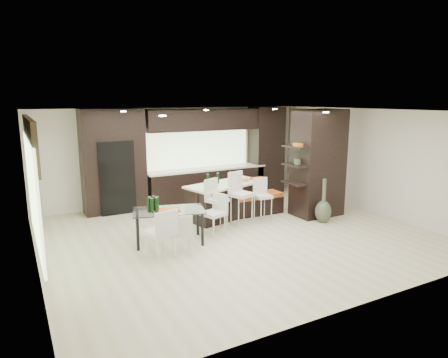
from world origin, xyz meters
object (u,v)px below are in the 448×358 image
kitchen_island (226,200)px  stool_mid (241,204)px  stool_right (263,204)px  chair_far (160,236)px  chair_end (214,216)px  stool_left (217,209)px  dining_table (169,226)px  chair_near (182,235)px  bench (255,204)px  floor_vase (324,201)px

kitchen_island → stool_mid: 0.77m
stool_right → chair_far: (-3.01, -1.07, 0.02)m
stool_mid → chair_end: (-0.89, -0.30, -0.10)m
stool_left → dining_table: 1.33m
chair_far → chair_near: bearing=-10.9°
stool_mid → bench: stool_mid is taller
dining_table → chair_far: bearing=-105.6°
stool_left → chair_near: 1.64m
chair_far → stool_right: bearing=3.8°
chair_near → bench: bearing=52.6°
chair_end → stool_mid: bearing=-88.4°
stool_mid → chair_end: size_ratio=1.23×
kitchen_island → stool_left: bearing=-144.7°
stool_right → chair_end: 1.56m
kitchen_island → chair_far: chair_far is taller
bench → stool_mid: bearing=-140.2°
kitchen_island → stool_right: kitchen_island is taller
bench → chair_end: size_ratio=1.70×
stool_left → chair_end: bearing=-150.0°
stool_mid → chair_end: 0.94m
stool_mid → stool_right: size_ratio=1.21×
chair_end → dining_table: bearing=72.8°
kitchen_island → floor_vase: 2.41m
stool_right → kitchen_island: bearing=137.6°
kitchen_island → chair_end: 1.39m
stool_right → dining_table: stool_right is taller
stool_mid → floor_vase: size_ratio=0.95×
kitchen_island → chair_near: 2.61m
stool_mid → chair_far: size_ratio=1.14×
floor_vase → chair_far: bearing=-176.3°
stool_right → floor_vase: size_ratio=0.79×
floor_vase → stool_right: bearing=146.9°
stool_left → chair_near: bearing=-163.4°
stool_left → chair_far: stool_left is taller
bench → stool_right: bearing=-104.0°
stool_left → chair_near: size_ratio=1.24×
stool_right → chair_end: bearing=-160.8°
chair_near → chair_far: chair_far is taller
bench → chair_far: (-3.17, -1.66, 0.18)m
kitchen_island → stool_left: 0.98m
chair_far → chair_end: size_ratio=1.08×
bench → dining_table: 2.88m
dining_table → chair_end: chair_end is taller
bench → dining_table: dining_table is taller
stool_mid → chair_near: stool_mid is taller
floor_vase → dining_table: floor_vase is taller
kitchen_island → chair_far: 2.98m
dining_table → chair_end: 1.03m
stool_right → floor_vase: 1.46m
kitchen_island → stool_left: stool_left is taller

